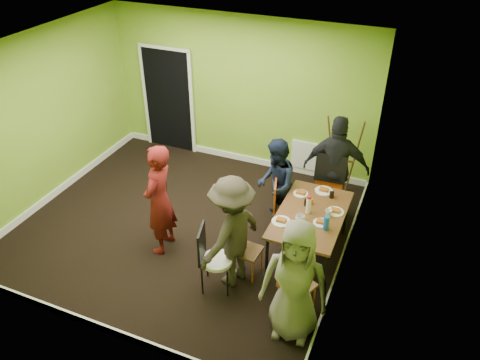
# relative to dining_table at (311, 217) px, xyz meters

# --- Properties ---
(ground) EXTENTS (5.00, 5.00, 0.00)m
(ground) POSITION_rel_dining_table_xyz_m (-1.98, -0.08, -0.70)
(ground) COLOR black
(ground) RESTS_ON ground
(room_walls) EXTENTS (5.04, 4.54, 2.82)m
(room_walls) POSITION_rel_dining_table_xyz_m (-2.01, -0.03, 0.29)
(room_walls) COLOR #7CA42A
(room_walls) RESTS_ON ground
(dining_table) EXTENTS (0.90, 1.50, 0.75)m
(dining_table) POSITION_rel_dining_table_xyz_m (0.00, 0.00, 0.00)
(dining_table) COLOR black
(dining_table) RESTS_ON ground
(chair_left_far) EXTENTS (0.45, 0.45, 0.89)m
(chair_left_far) POSITION_rel_dining_table_xyz_m (-0.55, 0.36, -0.20)
(chair_left_far) COLOR orange
(chair_left_far) RESTS_ON ground
(chair_left_near) EXTENTS (0.38, 0.37, 0.85)m
(chair_left_near) POSITION_rel_dining_table_xyz_m (-0.74, -0.69, -0.22)
(chair_left_near) COLOR orange
(chair_left_near) RESTS_ON ground
(chair_back_end) EXTENTS (0.50, 0.59, 1.15)m
(chair_back_end) POSITION_rel_dining_table_xyz_m (0.02, 0.99, 0.12)
(chair_back_end) COLOR orange
(chair_back_end) RESTS_ON ground
(chair_front_end) EXTENTS (0.49, 0.49, 0.91)m
(chair_front_end) POSITION_rel_dining_table_xyz_m (0.12, -1.14, -0.19)
(chair_front_end) COLOR orange
(chair_front_end) RESTS_ON ground
(chair_bentwood) EXTENTS (0.46, 0.45, 0.96)m
(chair_bentwood) POSITION_rel_dining_table_xyz_m (-1.02, -1.10, -0.16)
(chair_bentwood) COLOR black
(chair_bentwood) RESTS_ON ground
(easel) EXTENTS (0.61, 0.57, 1.53)m
(easel) POSITION_rel_dining_table_xyz_m (0.07, 1.67, 0.06)
(easel) COLOR brown
(easel) RESTS_ON ground
(plate_near_left) EXTENTS (0.22, 0.22, 0.01)m
(plate_near_left) POSITION_rel_dining_table_xyz_m (-0.27, 0.41, 0.06)
(plate_near_left) COLOR white
(plate_near_left) RESTS_ON dining_table
(plate_near_right) EXTENTS (0.26, 0.26, 0.01)m
(plate_near_right) POSITION_rel_dining_table_xyz_m (-0.32, -0.34, 0.06)
(plate_near_right) COLOR white
(plate_near_right) RESTS_ON dining_table
(plate_far_back) EXTENTS (0.27, 0.27, 0.01)m
(plate_far_back) POSITION_rel_dining_table_xyz_m (0.03, 0.61, 0.06)
(plate_far_back) COLOR white
(plate_far_back) RESTS_ON dining_table
(plate_far_front) EXTENTS (0.26, 0.26, 0.01)m
(plate_far_front) POSITION_rel_dining_table_xyz_m (-0.01, -0.52, 0.06)
(plate_far_front) COLOR white
(plate_far_front) RESTS_ON dining_table
(plate_wall_back) EXTENTS (0.25, 0.25, 0.01)m
(plate_wall_back) POSITION_rel_dining_table_xyz_m (0.30, 0.16, 0.06)
(plate_wall_back) COLOR white
(plate_wall_back) RESTS_ON dining_table
(plate_wall_front) EXTENTS (0.22, 0.22, 0.01)m
(plate_wall_front) POSITION_rel_dining_table_xyz_m (0.18, -0.16, 0.06)
(plate_wall_front) COLOR white
(plate_wall_front) RESTS_ON dining_table
(thermos) EXTENTS (0.07, 0.07, 0.24)m
(thermos) POSITION_rel_dining_table_xyz_m (-0.05, 0.01, 0.18)
(thermos) COLOR white
(thermos) RESTS_ON dining_table
(blue_bottle) EXTENTS (0.08, 0.08, 0.21)m
(blue_bottle) POSITION_rel_dining_table_xyz_m (0.27, -0.26, 0.16)
(blue_bottle) COLOR #1752B3
(blue_bottle) RESTS_ON dining_table
(orange_bottle) EXTENTS (0.04, 0.04, 0.08)m
(orange_bottle) POSITION_rel_dining_table_xyz_m (-0.06, 0.23, 0.09)
(orange_bottle) COLOR orange
(orange_bottle) RESTS_ON dining_table
(glass_mid) EXTENTS (0.06, 0.06, 0.10)m
(glass_mid) POSITION_rel_dining_table_xyz_m (-0.12, 0.16, 0.10)
(glass_mid) COLOR black
(glass_mid) RESTS_ON dining_table
(glass_back) EXTENTS (0.07, 0.07, 0.10)m
(glass_back) POSITION_rel_dining_table_xyz_m (0.17, 0.49, 0.10)
(glass_back) COLOR black
(glass_back) RESTS_ON dining_table
(glass_front) EXTENTS (0.06, 0.06, 0.10)m
(glass_front) POSITION_rel_dining_table_xyz_m (0.05, -0.48, 0.11)
(glass_front) COLOR black
(glass_front) RESTS_ON dining_table
(cup_a) EXTENTS (0.13, 0.13, 0.10)m
(cup_a) POSITION_rel_dining_table_xyz_m (-0.09, -0.24, 0.11)
(cup_a) COLOR white
(cup_a) RESTS_ON dining_table
(cup_b) EXTENTS (0.09, 0.09, 0.09)m
(cup_b) POSITION_rel_dining_table_xyz_m (0.23, 0.05, 0.10)
(cup_b) COLOR white
(cup_b) RESTS_ON dining_table
(person_standing) EXTENTS (0.46, 0.66, 1.71)m
(person_standing) POSITION_rel_dining_table_xyz_m (-2.02, -0.67, 0.16)
(person_standing) COLOR #59100F
(person_standing) RESTS_ON ground
(person_left_far) EXTENTS (0.76, 0.86, 1.48)m
(person_left_far) POSITION_rel_dining_table_xyz_m (-0.70, 0.52, 0.05)
(person_left_far) COLOR #131B31
(person_left_far) RESTS_ON ground
(person_left_near) EXTENTS (0.89, 1.18, 1.62)m
(person_left_near) POSITION_rel_dining_table_xyz_m (-0.82, -0.87, 0.12)
(person_left_near) COLOR #312B21
(person_left_near) RESTS_ON ground
(person_back_end) EXTENTS (1.07, 0.56, 1.74)m
(person_back_end) POSITION_rel_dining_table_xyz_m (0.08, 1.13, 0.18)
(person_back_end) COLOR black
(person_back_end) RESTS_ON ground
(person_front_end) EXTENTS (0.84, 0.58, 1.63)m
(person_front_end) POSITION_rel_dining_table_xyz_m (0.20, -1.40, 0.12)
(person_front_end) COLOR gray
(person_front_end) RESTS_ON ground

